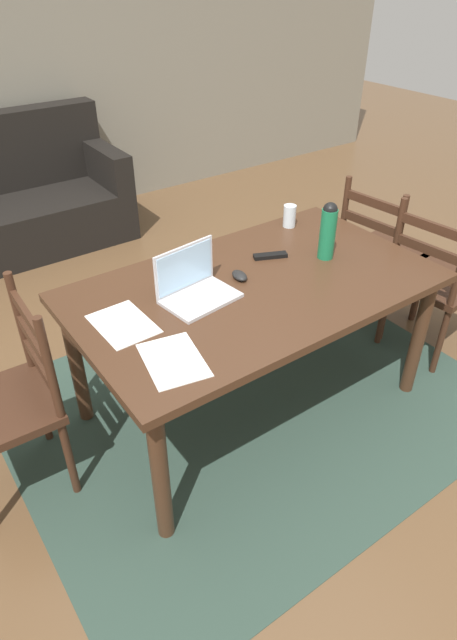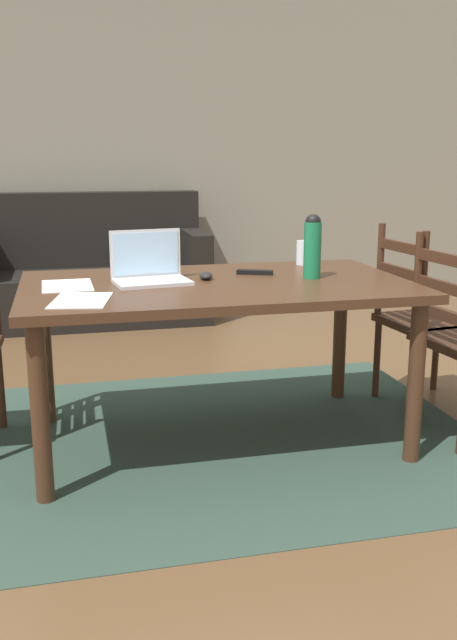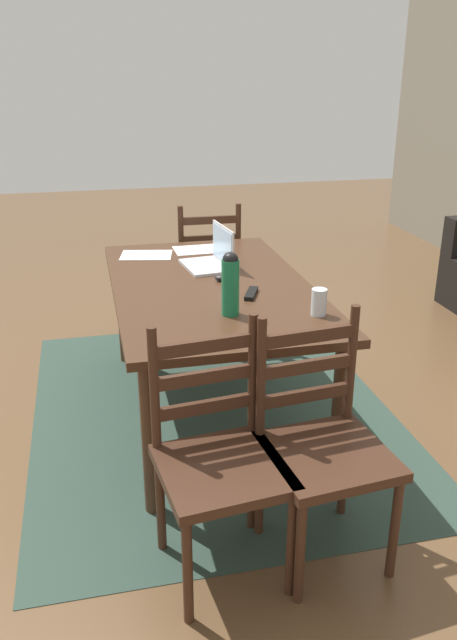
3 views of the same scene
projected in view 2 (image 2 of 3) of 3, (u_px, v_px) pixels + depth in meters
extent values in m
plane|color=brown|center=(217.00, 439.00, 3.22)|extent=(14.00, 14.00, 0.00)
cube|color=#2D4238|center=(217.00, 439.00, 3.21)|extent=(2.43, 1.93, 0.01)
cube|color=gray|center=(138.00, 148.00, 5.81)|extent=(8.00, 0.12, 2.70)
cube|color=#422819|center=(217.00, 287.00, 3.04)|extent=(1.70, 0.99, 0.04)
cylinder|color=#422819|center=(40.00, 414.00, 2.56)|extent=(0.07, 0.07, 0.71)
cylinder|color=#422819|center=(416.00, 383.00, 2.91)|extent=(0.07, 0.07, 0.71)
cylinder|color=#422819|center=(45.00, 353.00, 3.35)|extent=(0.07, 0.07, 0.71)
cylinder|color=#422819|center=(340.00, 334.00, 3.70)|extent=(0.07, 0.07, 0.71)
cylinder|color=#3D2316|center=(0.00, 386.00, 3.30)|extent=(0.04, 0.04, 0.43)
cylinder|color=#3D2316|center=(412.00, 382.00, 3.35)|extent=(0.04, 0.04, 0.43)
cylinder|color=#3D2316|center=(417.00, 285.00, 3.24)|extent=(0.04, 0.04, 0.50)
cube|color=#3D2316|center=(441.00, 314.00, 3.09)|extent=(0.07, 0.36, 0.05)
cube|color=#3D2316|center=(443.00, 287.00, 3.06)|extent=(0.07, 0.36, 0.05)
cube|color=#3D2316|center=(445.00, 259.00, 3.03)|extent=(0.07, 0.36, 0.05)
cube|color=#3D2316|center=(431.00, 322.00, 3.56)|extent=(0.49, 0.49, 0.04)
cylinder|color=#3D2316|center=(436.00, 353.00, 3.85)|extent=(0.04, 0.04, 0.43)
cylinder|color=#3D2316|center=(377.00, 359.00, 3.73)|extent=(0.04, 0.04, 0.43)
cylinder|color=#3D2316|center=(418.00, 380.00, 3.38)|extent=(0.04, 0.04, 0.43)
cylinder|color=#3D2316|center=(380.00, 271.00, 3.61)|extent=(0.04, 0.04, 0.50)
cylinder|color=#3D2316|center=(423.00, 284.00, 3.27)|extent=(0.04, 0.04, 0.50)
cube|color=#3D2316|center=(399.00, 297.00, 3.46)|extent=(0.06, 0.36, 0.05)
cube|color=#3D2316|center=(401.00, 272.00, 3.43)|extent=(0.06, 0.36, 0.05)
cube|color=#3D2316|center=(402.00, 247.00, 3.40)|extent=(0.06, 0.36, 0.05)
cube|color=black|center=(93.00, 296.00, 5.46)|extent=(1.80, 0.80, 0.40)
cube|color=black|center=(89.00, 229.00, 5.63)|extent=(1.80, 0.20, 0.60)
cube|color=black|center=(194.00, 249.00, 5.56)|extent=(0.16, 0.80, 0.30)
cube|color=silver|center=(152.00, 282.00, 3.00)|extent=(0.35, 0.26, 0.02)
cube|color=silver|center=(146.00, 253.00, 3.07)|extent=(0.32, 0.05, 0.21)
cube|color=#A5CCEA|center=(146.00, 253.00, 3.06)|extent=(0.29, 0.04, 0.19)
cylinder|color=#197247|center=(313.00, 250.00, 3.11)|extent=(0.08, 0.08, 0.25)
sphere|color=black|center=(313.00, 222.00, 3.08)|extent=(0.07, 0.07, 0.07)
cylinder|color=silver|center=(303.00, 253.00, 3.51)|extent=(0.07, 0.07, 0.12)
ellipsoid|color=black|center=(206.00, 276.00, 3.10)|extent=(0.07, 0.11, 0.03)
cube|color=black|center=(255.00, 272.00, 3.23)|extent=(0.17, 0.11, 0.02)
cube|color=white|center=(67.00, 286.00, 2.95)|extent=(0.22, 0.30, 0.00)
cube|color=white|center=(81.00, 300.00, 2.65)|extent=(0.26, 0.33, 0.00)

